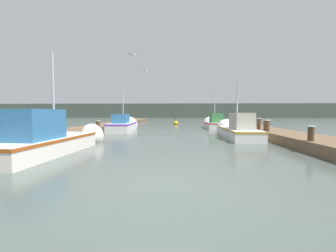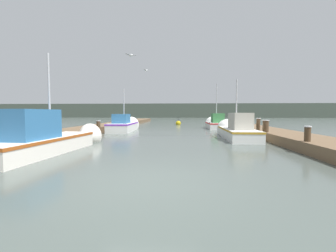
# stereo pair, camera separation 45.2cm
# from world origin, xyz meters

# --- Properties ---
(ground_plane) EXTENTS (200.00, 200.00, 0.00)m
(ground_plane) POSITION_xyz_m (0.00, 0.00, 0.00)
(ground_plane) COLOR #47514C
(dock_left) EXTENTS (2.27, 40.00, 0.45)m
(dock_left) POSITION_xyz_m (-6.39, 16.00, 0.22)
(dock_left) COLOR brown
(dock_left) RESTS_ON ground_plane
(dock_right) EXTENTS (2.27, 40.00, 0.45)m
(dock_right) POSITION_xyz_m (6.39, 16.00, 0.22)
(dock_right) COLOR brown
(dock_right) RESTS_ON ground_plane
(distant_shore_ridge) EXTENTS (120.00, 16.00, 4.23)m
(distant_shore_ridge) POSITION_xyz_m (0.00, 69.81, 2.12)
(distant_shore_ridge) COLOR #424C42
(distant_shore_ridge) RESTS_ON ground_plane
(fishing_boat_0) EXTENTS (1.65, 6.22, 4.11)m
(fishing_boat_0) POSITION_xyz_m (-4.26, 3.53, 0.52)
(fishing_boat_0) COLOR silver
(fishing_boat_0) RESTS_ON ground_plane
(fishing_boat_1) EXTENTS (1.68, 6.22, 3.96)m
(fishing_boat_1) POSITION_xyz_m (4.05, 9.24, 0.46)
(fishing_boat_1) COLOR silver
(fishing_boat_1) RESTS_ON ground_plane
(fishing_boat_2) EXTENTS (1.89, 5.76, 3.95)m
(fishing_boat_2) POSITION_xyz_m (-4.13, 13.79, 0.47)
(fishing_boat_2) COLOR silver
(fishing_boat_2) RESTS_ON ground_plane
(fishing_boat_3) EXTENTS (1.78, 4.62, 4.80)m
(fishing_boat_3) POSITION_xyz_m (3.98, 17.31, 0.44)
(fishing_boat_3) COLOR silver
(fishing_boat_3) RESTS_ON ground_plane
(mooring_piling_0) EXTENTS (0.31, 0.31, 0.95)m
(mooring_piling_0) POSITION_xyz_m (-5.37, 11.09, 0.48)
(mooring_piling_0) COLOR #473523
(mooring_piling_0) RESTS_ON ground_plane
(mooring_piling_1) EXTENTS (0.26, 0.26, 1.03)m
(mooring_piling_1) POSITION_xyz_m (5.50, 3.84, 0.52)
(mooring_piling_1) COLOR #473523
(mooring_piling_1) RESTS_ON ground_plane
(mooring_piling_2) EXTENTS (0.26, 0.26, 1.20)m
(mooring_piling_2) POSITION_xyz_m (5.30, 8.82, 0.61)
(mooring_piling_2) COLOR #473523
(mooring_piling_2) RESTS_ON ground_plane
(mooring_piling_3) EXTENTS (0.37, 0.37, 1.12)m
(mooring_piling_3) POSITION_xyz_m (5.38, 7.85, 0.57)
(mooring_piling_3) COLOR #473523
(mooring_piling_3) RESTS_ON ground_plane
(channel_buoy) EXTENTS (0.64, 0.64, 1.14)m
(channel_buoy) POSITION_xyz_m (0.16, 23.52, 0.18)
(channel_buoy) COLOR gold
(channel_buoy) RESTS_ON ground_plane
(seagull_lead) EXTENTS (0.31, 0.56, 0.12)m
(seagull_lead) POSITION_xyz_m (-2.09, 12.63, 4.81)
(seagull_lead) COLOR white
(seagull_1) EXTENTS (0.50, 0.44, 0.12)m
(seagull_1) POSITION_xyz_m (-1.75, 6.23, 4.36)
(seagull_1) COLOR white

